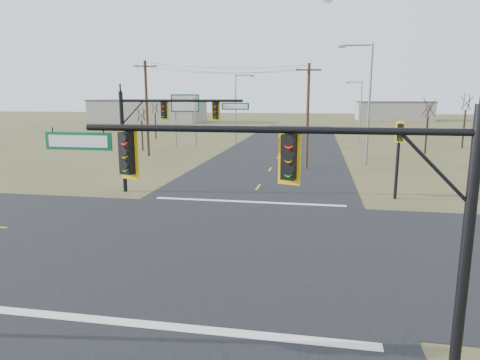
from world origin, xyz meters
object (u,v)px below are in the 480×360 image
mast_arm_near (289,177)px  mast_arm_far (165,120)px  streetlight_b (360,107)px  bare_tree_a (141,114)px  bare_tree_c (429,107)px  utility_pole_far (147,107)px  streetlight_c (237,106)px  bare_tree_b (155,107)px  pedestal_signal_ne (399,144)px  utility_pole_near (308,115)px  streetlight_a (367,98)px  bare_tree_d (466,101)px  highway_sign (185,110)px

mast_arm_near → mast_arm_far: mast_arm_far is taller
streetlight_b → bare_tree_a: bearing=-129.2°
bare_tree_c → utility_pole_far: bearing=-166.4°
streetlight_c → bare_tree_b: bearing=139.2°
bare_tree_c → streetlight_c: bearing=167.0°
streetlight_b → bare_tree_a: streetlight_b is taller
mast_arm_far → pedestal_signal_ne: (15.06, 0.98, -1.39)m
utility_pole_near → streetlight_c: (-9.92, 18.39, 0.44)m
mast_arm_far → utility_pole_near: bearing=57.5°
mast_arm_near → streetlight_a: size_ratio=0.91×
bare_tree_b → mast_arm_far: bearing=-67.7°
pedestal_signal_ne → utility_pole_far: bearing=162.4°
bare_tree_b → bare_tree_d: size_ratio=0.85×
bare_tree_a → bare_tree_b: size_ratio=0.90×
streetlight_a → streetlight_c: 21.53m
streetlight_a → bare_tree_d: streetlight_a is taller
bare_tree_a → utility_pole_far: bearing=-59.7°
bare_tree_b → bare_tree_c: bearing=-16.4°
bare_tree_a → bare_tree_c: size_ratio=0.83×
utility_pole_near → streetlight_a: 6.52m
streetlight_a → utility_pole_near: bearing=-135.7°
mast_arm_near → mast_arm_far: bearing=135.6°
utility_pole_near → streetlight_c: 20.90m
bare_tree_b → mast_arm_near: bearing=-65.6°
mast_arm_near → highway_sign: 47.08m
streetlight_c → bare_tree_d: (29.21, 1.28, 0.59)m
mast_arm_near → bare_tree_c: (12.95, 42.47, 0.75)m
utility_pole_near → bare_tree_b: (-23.86, 23.94, 0.13)m
pedestal_signal_ne → utility_pole_far: 28.98m
pedestal_signal_ne → bare_tree_c: bare_tree_c is taller
streetlight_c → bare_tree_d: size_ratio=1.29×
mast_arm_far → bare_tree_d: 42.62m
mast_arm_near → streetlight_b: size_ratio=1.17×
pedestal_signal_ne → utility_pole_near: utility_pole_near is taller
mast_arm_near → utility_pole_near: (-0.32, 29.44, 0.28)m
mast_arm_near → bare_tree_c: bare_tree_c is taller
mast_arm_near → streetlight_a: 33.20m
bare_tree_a → bare_tree_c: 33.54m
mast_arm_near → pedestal_signal_ne: 19.19m
pedestal_signal_ne → bare_tree_a: 33.51m
mast_arm_near → streetlight_a: streetlight_a is taller
streetlight_a → bare_tree_b: bearing=157.6°
streetlight_b → utility_pole_far: bearing=-120.6°
streetlight_c → bare_tree_d: 29.24m
utility_pole_far → bare_tree_d: size_ratio=1.40×
mast_arm_far → pedestal_signal_ne: 15.16m
highway_sign → bare_tree_b: size_ratio=1.09×
utility_pole_near → streetlight_b: (7.01, 27.99, 0.07)m
mast_arm_far → streetlight_c: 30.54m
highway_sign → mast_arm_near: bearing=-81.8°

